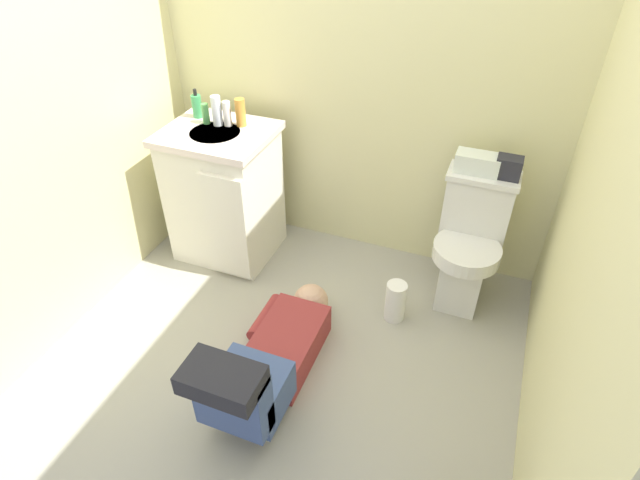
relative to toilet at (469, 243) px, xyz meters
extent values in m
cube|color=#9D9989|center=(-0.75, -0.72, -0.39)|extent=(2.79, 2.99, 0.04)
cube|color=beige|center=(-0.75, 0.31, 0.83)|extent=(2.45, 0.08, 2.40)
cube|color=beige|center=(-1.93, -0.72, 0.83)|extent=(0.08, 1.99, 2.40)
cube|color=beige|center=(0.43, -0.72, 0.83)|extent=(0.08, 1.99, 2.40)
cube|color=silver|center=(0.00, -0.04, -0.18)|extent=(0.22, 0.30, 0.38)
cylinder|color=silver|center=(0.00, -0.10, 0.01)|extent=(0.35, 0.35, 0.08)
cube|color=silver|center=(0.00, 0.09, 0.18)|extent=(0.34, 0.17, 0.34)
cube|color=silver|center=(0.00, 0.09, 0.37)|extent=(0.36, 0.19, 0.03)
cube|color=silver|center=(-1.44, -0.10, 0.02)|extent=(0.56, 0.48, 0.78)
cube|color=silver|center=(-1.44, -0.10, 0.43)|extent=(0.60, 0.52, 0.04)
cylinder|color=silver|center=(-1.44, -0.12, 0.43)|extent=(0.28, 0.28, 0.05)
cube|color=silver|center=(-1.29, -0.35, 0.00)|extent=(0.26, 0.03, 0.66)
cylinder|color=silver|center=(-1.44, 0.04, 0.50)|extent=(0.02, 0.02, 0.10)
cube|color=maroon|center=(-0.73, -0.79, -0.28)|extent=(0.29, 0.52, 0.17)
sphere|color=tan|center=(-0.73, -0.46, -0.27)|extent=(0.19, 0.19, 0.19)
cube|color=#3E5282|center=(-0.73, -1.15, -0.19)|extent=(0.31, 0.28, 0.20)
cube|color=#3E5282|center=(-0.73, -1.29, -0.07)|extent=(0.31, 0.12, 0.32)
cube|color=black|center=(-0.73, -1.34, 0.11)|extent=(0.31, 0.19, 0.09)
cylinder|color=maroon|center=(-0.92, -0.63, -0.31)|extent=(0.08, 0.30, 0.08)
cube|color=silver|center=(-0.04, 0.09, 0.43)|extent=(0.22, 0.11, 0.10)
cube|color=#26262D|center=(0.11, 0.09, 0.44)|extent=(0.12, 0.09, 0.11)
cylinder|color=#3A9355|center=(-1.63, 0.02, 0.52)|extent=(0.06, 0.06, 0.13)
cylinder|color=black|center=(-1.63, 0.02, 0.60)|extent=(0.02, 0.02, 0.04)
cylinder|color=#4D9D4F|center=(-1.54, -0.03, 0.51)|extent=(0.04, 0.04, 0.11)
cylinder|color=silver|center=(-1.46, -0.03, 0.54)|extent=(0.06, 0.06, 0.17)
cylinder|color=white|center=(-1.41, -0.01, 0.52)|extent=(0.04, 0.04, 0.14)
cylinder|color=#C88634|center=(-1.34, 0.01, 0.53)|extent=(0.06, 0.06, 0.16)
cylinder|color=white|center=(-0.30, -0.32, -0.25)|extent=(0.11, 0.11, 0.24)
camera|label=1|loc=(0.06, -2.35, 1.70)|focal=29.10mm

